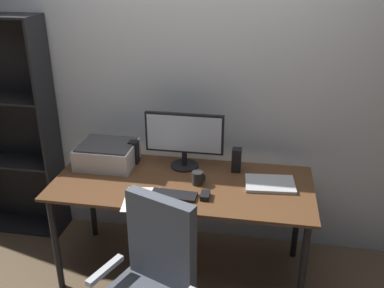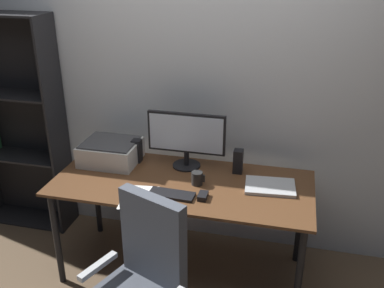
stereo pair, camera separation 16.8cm
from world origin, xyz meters
name	(u,v)px [view 2 (the right image)]	position (x,y,z in m)	size (l,w,h in m)	color
ground_plane	(183,270)	(0.00, 0.00, 0.00)	(12.00, 12.00, 0.00)	brown
back_wall	(201,79)	(0.00, 0.54, 1.30)	(6.40, 0.10, 2.60)	silver
desk	(182,192)	(0.00, 0.00, 0.66)	(1.73, 0.75, 0.74)	#56351E
monitor	(186,136)	(-0.03, 0.23, 0.97)	(0.55, 0.20, 0.40)	black
keyboard	(172,194)	(-0.02, -0.19, 0.75)	(0.29, 0.11, 0.02)	black
mouse	(203,196)	(0.18, -0.17, 0.76)	(0.06, 0.10, 0.03)	black
coffee_mug	(197,178)	(0.10, -0.01, 0.78)	(0.09, 0.07, 0.09)	black
laptop	(270,186)	(0.58, 0.06, 0.75)	(0.32, 0.23, 0.02)	#B7BABC
speaker_left	(137,151)	(-0.40, 0.22, 0.82)	(0.06, 0.07, 0.17)	black
speaker_right	(238,161)	(0.34, 0.22, 0.82)	(0.06, 0.07, 0.17)	black
printer	(111,152)	(-0.58, 0.17, 0.82)	(0.40, 0.34, 0.16)	silver
paper_sheet	(139,197)	(-0.21, -0.26, 0.74)	(0.21, 0.30, 0.00)	white
bookshelf	(17,125)	(-1.48, 0.38, 0.86)	(0.76, 0.28, 1.75)	black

